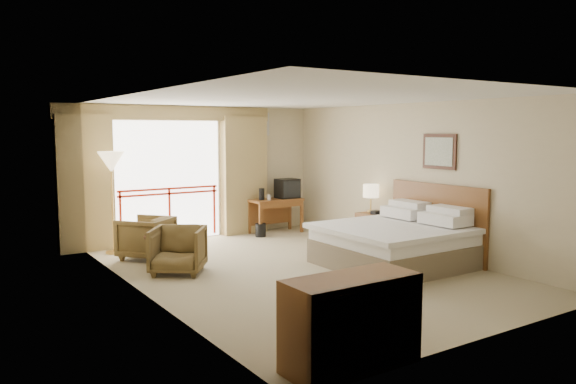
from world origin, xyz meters
TOP-DOWN VIEW (x-y plane):
  - floor at (0.00, 0.00)m, footprint 7.00×7.00m
  - ceiling at (0.00, 0.00)m, footprint 7.00×7.00m
  - wall_back at (0.00, 3.50)m, footprint 5.00×0.00m
  - wall_front at (0.00, -3.50)m, footprint 5.00×0.00m
  - wall_left at (-2.50, 0.00)m, footprint 0.00×7.00m
  - wall_right at (2.50, 0.00)m, footprint 0.00×7.00m
  - balcony_door at (-0.80, 3.48)m, footprint 2.40×0.00m
  - balcony_railing at (-0.80, 3.46)m, footprint 2.09×0.03m
  - curtain_left at (-2.45, 3.35)m, footprint 1.00×0.26m
  - curtain_right at (0.85, 3.35)m, footprint 1.00×0.26m
  - valance at (-0.80, 3.38)m, footprint 4.40×0.22m
  - hvac_vent at (1.30, 3.47)m, footprint 0.50×0.04m
  - bed at (1.50, -0.60)m, footprint 2.13×2.06m
  - headboard at (2.46, -0.60)m, footprint 0.06×2.10m
  - framed_art at (2.47, -0.60)m, footprint 0.04×0.72m
  - nightstand at (2.27, 0.84)m, footprint 0.44×0.53m
  - table_lamp at (2.27, 0.89)m, footprint 0.30×0.30m
  - phone at (2.22, 0.69)m, footprint 0.18×0.15m
  - desk at (1.42, 3.04)m, footprint 1.14×0.55m
  - tv at (1.72, 2.98)m, footprint 0.47×0.37m
  - coffee_maker at (1.07, 2.99)m, footprint 0.13×0.13m
  - cup at (1.22, 2.94)m, footprint 0.09×0.09m
  - wastebasket at (0.93, 2.79)m, footprint 0.27×0.27m
  - armchair_far at (-1.75, 2.15)m, footprint 1.11×1.12m
  - armchair_near at (-1.68, 0.88)m, footprint 1.10×1.10m
  - side_table at (-1.75, 1.55)m, footprint 0.45×0.45m
  - book at (-1.75, 1.55)m, footprint 0.25×0.27m
  - floor_lamp at (-2.10, 2.88)m, footprint 0.47×0.47m
  - dresser at (-1.67, -3.29)m, footprint 1.30×0.55m

SIDE VIEW (x-z plane):
  - floor at x=0.00m, z-range 0.00..0.00m
  - armchair_far at x=-1.75m, z-range -0.37..0.37m
  - armchair_near at x=-1.68m, z-range -0.36..0.36m
  - wastebasket at x=0.93m, z-range 0.00..0.28m
  - nightstand at x=2.27m, z-range 0.00..0.63m
  - side_table at x=-1.75m, z-range 0.09..0.58m
  - bed at x=1.50m, z-range -0.11..0.86m
  - dresser at x=-1.67m, z-range 0.00..0.87m
  - book at x=-1.75m, z-range 0.49..0.51m
  - desk at x=1.42m, z-range 0.21..0.95m
  - headboard at x=2.46m, z-range 0.00..1.30m
  - phone at x=2.22m, z-range 0.63..0.70m
  - cup at x=1.22m, z-range 0.74..0.85m
  - balcony_railing at x=-0.80m, z-range 0.30..1.32m
  - coffee_maker at x=1.07m, z-range 0.74..0.99m
  - tv at x=1.72m, z-range 0.74..1.16m
  - table_lamp at x=2.27m, z-range 0.78..1.31m
  - balcony_door at x=-0.80m, z-range 0.00..2.40m
  - curtain_left at x=-2.45m, z-range 0.00..2.50m
  - curtain_right at x=0.85m, z-range 0.00..2.50m
  - wall_left at x=-2.50m, z-range -2.15..4.85m
  - wall_right at x=2.50m, z-range -2.15..4.85m
  - wall_back at x=0.00m, z-range -1.15..3.85m
  - wall_front at x=0.00m, z-range -1.15..3.85m
  - floor_lamp at x=-2.10m, z-range 0.66..2.50m
  - framed_art at x=2.47m, z-range 1.55..2.15m
  - hvac_vent at x=1.30m, z-range 2.10..2.60m
  - valance at x=-0.80m, z-range 2.41..2.69m
  - ceiling at x=0.00m, z-range 2.70..2.70m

